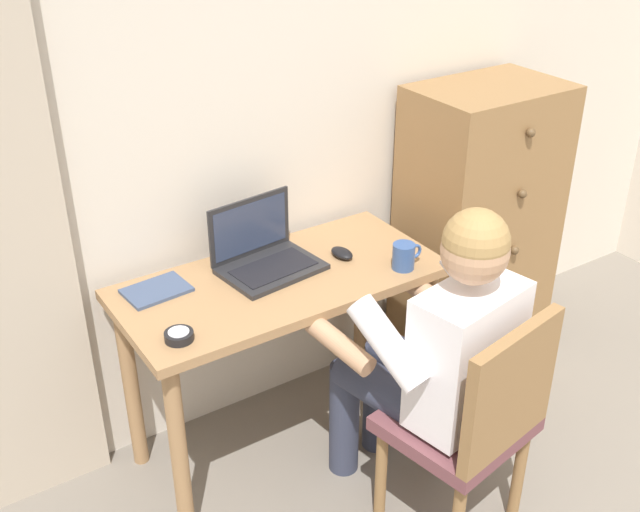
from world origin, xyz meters
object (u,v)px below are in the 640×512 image
at_px(dresser, 477,230).
at_px(person_seated, 435,347).
at_px(chair, 475,419).
at_px(coffee_mug, 404,256).
at_px(computer_mouse, 342,253).
at_px(desk, 281,308).
at_px(desk_clock, 179,336).
at_px(notebook_pad, 156,290).
at_px(laptop, 264,254).

bearing_deg(dresser, person_seated, -141.42).
relative_size(dresser, chair, 1.44).
bearing_deg(coffee_mug, computer_mouse, 126.53).
distance_m(desk, person_seated, 0.59).
bearing_deg(desk, desk_clock, -160.67).
distance_m(notebook_pad, coffee_mug, 0.87).
relative_size(desk, person_seated, 0.96).
bearing_deg(chair, computer_mouse, 91.90).
relative_size(desk, dresser, 0.91).
relative_size(dresser, computer_mouse, 12.48).
height_order(desk, desk_clock, desk_clock).
bearing_deg(notebook_pad, computer_mouse, -16.84).
xyz_separation_m(dresser, chair, (-0.72, -0.78, -0.14)).
distance_m(desk, desk_clock, 0.50).
relative_size(person_seated, coffee_mug, 9.88).
height_order(chair, person_seated, person_seated).
distance_m(computer_mouse, notebook_pad, 0.68).
distance_m(desk, notebook_pad, 0.44).
distance_m(laptop, notebook_pad, 0.40).
relative_size(laptop, computer_mouse, 3.67).
height_order(desk, chair, chair).
xyz_separation_m(dresser, coffee_mug, (-0.61, -0.26, 0.17)).
bearing_deg(computer_mouse, desk, 176.06).
xyz_separation_m(desk, dresser, (1.01, 0.07, 0.00)).
relative_size(computer_mouse, desk_clock, 1.11).
xyz_separation_m(desk, person_seated, (0.26, -0.53, 0.05)).
bearing_deg(notebook_pad, chair, -56.01).
height_order(dresser, chair, dresser).
bearing_deg(desk_clock, laptop, 29.79).
bearing_deg(laptop, dresser, -1.28).
distance_m(dresser, laptop, 1.03).
relative_size(notebook_pad, coffee_mug, 1.75).
bearing_deg(chair, notebook_pad, 128.83).
height_order(chair, computer_mouse, chair).
xyz_separation_m(desk, computer_mouse, (0.26, 0.00, 0.14)).
bearing_deg(desk, chair, -67.96).
bearing_deg(computer_mouse, person_seated, -95.24).
height_order(computer_mouse, coffee_mug, coffee_mug).
height_order(desk, coffee_mug, coffee_mug).
bearing_deg(dresser, desk, -175.91).
relative_size(laptop, desk_clock, 4.08).
height_order(desk, notebook_pad, notebook_pad).
relative_size(dresser, laptop, 3.40).
bearing_deg(desk, notebook_pad, 160.16).
relative_size(chair, coffee_mug, 7.23).
bearing_deg(coffee_mug, desk_clock, 178.33).
relative_size(desk, coffee_mug, 9.51).
height_order(chair, notebook_pad, chair).
bearing_deg(dresser, coffee_mug, -157.26).
height_order(notebook_pad, coffee_mug, coffee_mug).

